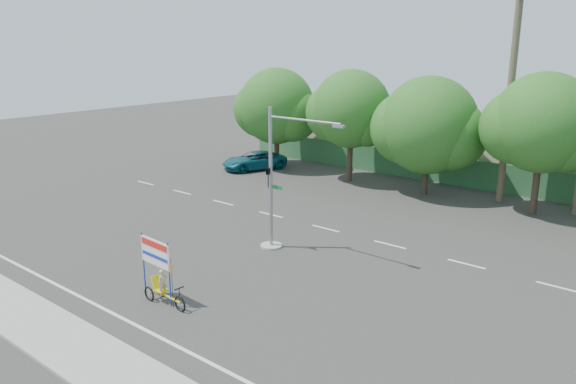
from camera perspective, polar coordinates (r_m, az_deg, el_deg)
The scene contains 12 objects.
ground at distance 24.03m, azimuth -3.45°, elevation -9.53°, with size 120.00×120.00×0.00m, color #33302D.
sidewalk_near at distance 19.82m, azimuth -18.88°, elevation -15.96°, with size 50.00×2.40×0.12m, color gray.
fence at distance 41.32m, azimuth 17.12°, elevation 1.90°, with size 38.00×0.08×2.00m, color #336B3D.
building_left at distance 49.45m, azimuth 8.47°, elevation 5.71°, with size 12.00×8.00×4.00m, color beige.
tree_far_left at distance 44.93m, azimuth -1.21°, elevation 8.48°, with size 7.14×6.00×7.96m.
tree_left at distance 40.74m, azimuth 6.39°, elevation 8.11°, with size 6.66×5.60×8.07m.
tree_center at distance 37.93m, azimuth 14.02°, elevation 6.32°, with size 7.62×6.40×7.85m.
tree_right at distance 35.45m, azimuth 24.39°, elevation 6.08°, with size 6.90×5.80×8.36m.
palm_short at distance 37.27m, azimuth 21.95°, elevation 12.34°, with size 3.73×3.79×14.45m.
traffic_signal at distance 27.21m, azimuth -1.29°, elevation 0.03°, with size 4.72×1.10×7.00m.
trike_billboard at distance 22.81m, azimuth -12.84°, elevation -8.36°, with size 2.71×0.65×2.67m.
pickup_truck at distance 44.91m, azimuth -3.45°, elevation 3.21°, with size 2.35×5.10×1.42m, color #0E5764.
Camera 1 is at (14.86, -15.97, 10.06)m, focal length 35.00 mm.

